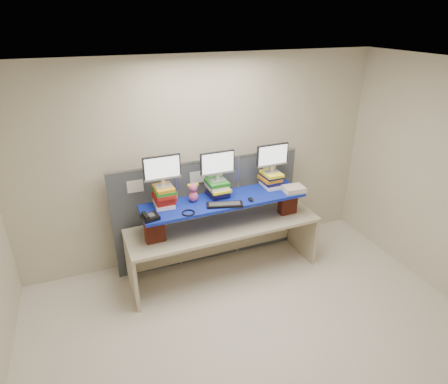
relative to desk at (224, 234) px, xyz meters
name	(u,v)px	position (x,y,z in m)	size (l,w,h in m)	color
room	(270,236)	(-0.08, -1.37, 0.79)	(5.00, 4.00, 2.80)	beige
cubicle_partition	(208,210)	(-0.08, 0.41, 0.16)	(2.60, 0.06, 1.53)	#3D4248
desk	(224,234)	(0.00, 0.00, 0.00)	(2.52, 0.80, 0.76)	#C3B595
brick_pier_left	(155,229)	(-0.91, -0.07, 0.31)	(0.23, 0.13, 0.32)	maroon
brick_pier_right	(288,202)	(0.91, -0.03, 0.31)	(0.23, 0.13, 0.32)	maroon
blue_board	(224,201)	(0.00, 0.00, 0.49)	(2.08, 0.52, 0.04)	navy
book_stack_left	(164,196)	(-0.73, 0.10, 0.64)	(0.26, 0.32, 0.25)	white
book_stack_center	(218,188)	(-0.04, 0.12, 0.62)	(0.27, 0.32, 0.21)	#131049
book_stack_right	(271,179)	(0.73, 0.14, 0.61)	(0.26, 0.31, 0.21)	white
monitor_left	(162,169)	(-0.73, 0.10, 0.98)	(0.44, 0.13, 0.39)	#B0AFB5
monitor_center	(217,164)	(-0.04, 0.12, 0.94)	(0.44, 0.13, 0.39)	#B0AFB5
monitor_right	(272,156)	(0.72, 0.14, 0.94)	(0.44, 0.13, 0.39)	#B0AFB5
keyboard	(225,205)	(-0.05, -0.16, 0.52)	(0.46, 0.25, 0.03)	black
mouse	(251,199)	(0.30, -0.15, 0.53)	(0.06, 0.11, 0.03)	black
desk_phone	(150,217)	(-0.96, -0.17, 0.54)	(0.21, 0.19, 0.08)	black
headset	(188,213)	(-0.52, -0.20, 0.52)	(0.16, 0.16, 0.02)	black
plush_toy	(193,192)	(-0.37, 0.08, 0.64)	(0.14, 0.11, 0.25)	#D65180
binder_stack	(294,189)	(0.93, -0.11, 0.54)	(0.29, 0.24, 0.07)	beige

